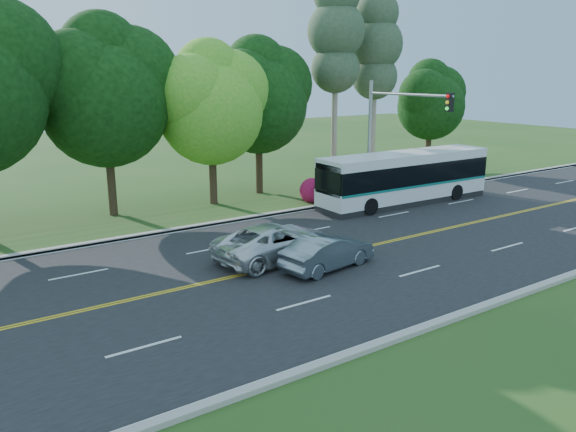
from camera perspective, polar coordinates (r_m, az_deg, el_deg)
ground at (r=25.00m, az=8.16°, el=-3.09°), size 120.00×120.00×0.00m
road at (r=25.00m, az=8.16°, el=-3.07°), size 60.00×14.00×0.02m
curb_north at (r=30.43m, az=-0.89°, el=0.36°), size 60.00×0.30×0.15m
curb_south at (r=20.60m, az=21.72°, el=-7.66°), size 60.00×0.30×0.15m
grass_verge at (r=31.96m, az=-2.71°, el=0.98°), size 60.00×4.00×0.10m
lane_markings at (r=24.94m, az=8.00°, el=-3.08°), size 57.60×13.82×0.00m
tree_row at (r=31.67m, az=-14.11°, el=12.66°), size 44.70×9.10×13.84m
bougainvillea_hedge at (r=35.38m, az=7.99°, el=3.27°), size 9.50×2.25×1.50m
traffic_signal at (r=32.39m, az=10.60°, el=9.22°), size 0.42×6.10×7.00m
transit_bus at (r=33.34m, az=11.79°, el=3.77°), size 11.31×2.67×2.95m
sedan at (r=21.87m, az=4.04°, el=-3.65°), size 4.23×2.04×1.34m
suv at (r=22.84m, az=-1.21°, el=-2.63°), size 5.60×3.06×1.49m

